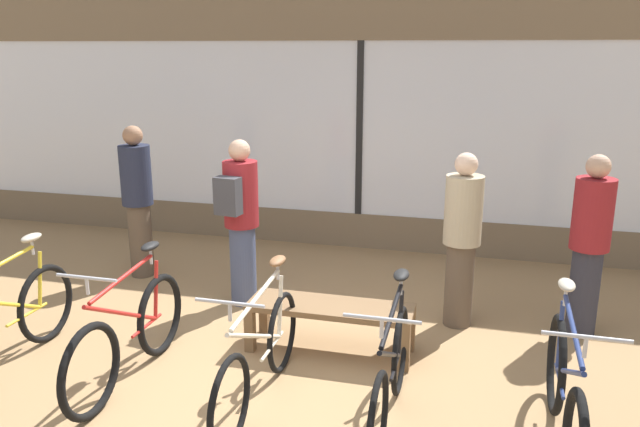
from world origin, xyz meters
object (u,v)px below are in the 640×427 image
object	(u,v)px
bicycle_far_left	(3,324)
customer_mid_floor	(590,239)
bicycle_center	(260,357)
display_bench	(330,313)
customer_near_bench	(138,199)
bicycle_left	(129,335)
customer_by_window	(241,218)
customer_near_rack	(462,237)
bicycle_right	(390,376)
bicycle_far_right	(565,397)

from	to	relation	value
bicycle_far_left	customer_mid_floor	bearing A→B (deg)	22.51
bicycle_center	display_bench	bearing A→B (deg)	72.24
display_bench	customer_near_bench	bearing A→B (deg)	153.73
bicycle_left	customer_by_window	bearing A→B (deg)	80.30
bicycle_far_left	customer_near_rack	size ratio (longest dim) A/B	1.08
customer_near_rack	customer_mid_floor	xyz separation A→B (m)	(1.10, 0.12, 0.03)
bicycle_far_left	customer_mid_floor	xyz separation A→B (m)	(4.59, 1.90, 0.50)
bicycle_right	display_bench	bearing A→B (deg)	124.17
bicycle_center	bicycle_far_left	bearing A→B (deg)	-179.11
bicycle_left	customer_mid_floor	world-z (taller)	customer_mid_floor
display_bench	customer_by_window	world-z (taller)	customer_by_window
display_bench	bicycle_center	bearing A→B (deg)	-107.76
bicycle_left	customer_by_window	size ratio (longest dim) A/B	1.00
customer_by_window	customer_near_bench	bearing A→B (deg)	161.47
display_bench	customer_near_bench	world-z (taller)	customer_near_bench
bicycle_center	customer_by_window	distance (m)	1.94
bicycle_far_right	customer_by_window	world-z (taller)	customer_by_window
customer_near_bench	bicycle_far_right	bearing A→B (deg)	-27.24
customer_by_window	customer_mid_floor	bearing A→B (deg)	3.20
bicycle_right	customer_near_rack	size ratio (longest dim) A/B	1.02
bicycle_right	customer_mid_floor	size ratio (longest dim) A/B	1.01
bicycle_far_right	customer_mid_floor	bearing A→B (deg)	79.18
bicycle_left	customer_near_rack	bearing A→B (deg)	35.15
bicycle_left	bicycle_far_right	size ratio (longest dim) A/B	0.96
bicycle_far_left	bicycle_center	bearing A→B (deg)	0.89
customer_near_bench	bicycle_right	bearing A→B (deg)	-34.87
customer_by_window	customer_mid_floor	xyz separation A→B (m)	(3.23, 0.18, -0.02)
customer_near_rack	customer_by_window	size ratio (longest dim) A/B	0.97
bicycle_center	bicycle_far_right	xyz separation A→B (m)	(2.06, -0.04, 0.02)
bicycle_center	bicycle_right	size ratio (longest dim) A/B	1.04
display_bench	customer_near_bench	distance (m)	2.86
bicycle_center	customer_near_bench	size ratio (longest dim) A/B	1.01
bicycle_left	customer_mid_floor	bearing A→B (deg)	27.40
bicycle_far_left	bicycle_center	size ratio (longest dim) A/B	1.02
bicycle_left	customer_near_bench	world-z (taller)	customer_near_bench
bicycle_center	bicycle_far_right	bearing A→B (deg)	-1.07
customer_by_window	customer_near_bench	xyz separation A→B (m)	(-1.41, 0.47, -0.00)
bicycle_far_left	bicycle_right	size ratio (longest dim) A/B	1.06
customer_near_bench	customer_near_rack	bearing A→B (deg)	-6.72
bicycle_far_right	bicycle_far_left	bearing A→B (deg)	179.94
display_bench	bicycle_left	bearing A→B (deg)	-147.74
bicycle_far_left	customer_by_window	bearing A→B (deg)	51.61
bicycle_left	customer_near_bench	distance (m)	2.45
bicycle_right	customer_near_rack	distance (m)	1.89
display_bench	customer_near_rack	xyz separation A→B (m)	(1.03, 0.82, 0.50)
bicycle_left	bicycle_center	bearing A→B (deg)	-2.69
display_bench	customer_near_bench	size ratio (longest dim) A/B	0.82
bicycle_right	bicycle_far_left	bearing A→B (deg)	179.75
bicycle_far_left	customer_by_window	size ratio (longest dim) A/B	1.05
display_bench	customer_mid_floor	xyz separation A→B (m)	(2.13, 0.95, 0.54)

